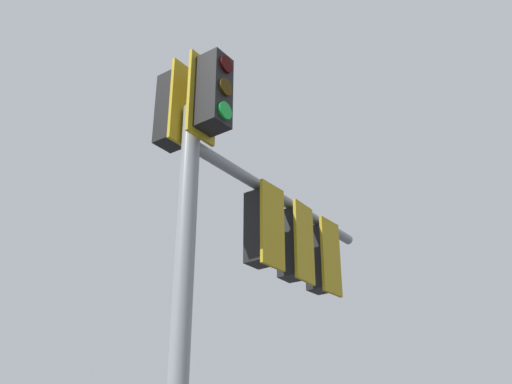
# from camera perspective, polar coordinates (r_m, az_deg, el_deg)

# --- Properties ---
(signal_mast_assembly) EXTENTS (2.27, 3.52, 6.31)m
(signal_mast_assembly) POSITION_cam_1_polar(r_m,az_deg,el_deg) (6.77, -1.35, -3.96)
(signal_mast_assembly) COLOR gray
(signal_mast_assembly) RESTS_ON ground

